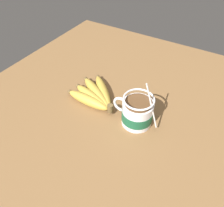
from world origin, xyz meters
The scene contains 3 objects.
table centered at (0.00, 0.00, 1.91)cm, with size 114.62×114.62×3.81cm.
coffee_mug centered at (-4.62, 1.13, 8.32)cm, with size 15.96×10.03×17.06cm.
banana_bunch centered at (13.38, -1.42, 5.66)cm, with size 19.79×16.77×4.33cm.
Camera 1 is at (-22.43, 46.67, 58.48)cm, focal length 35.00 mm.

